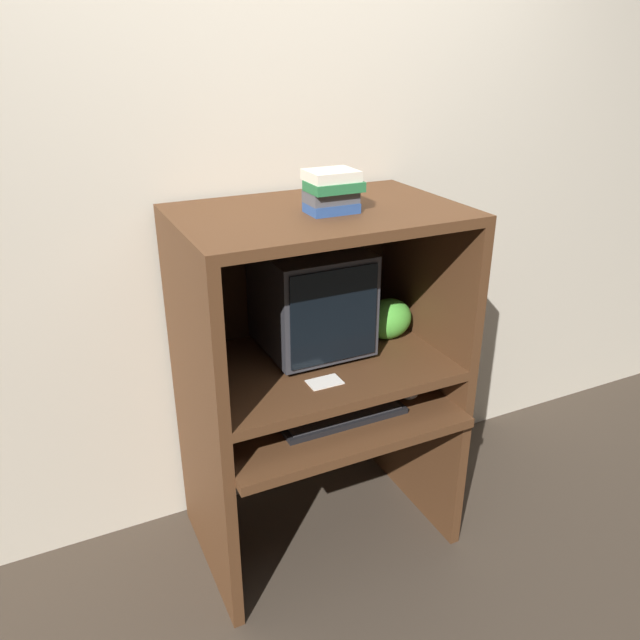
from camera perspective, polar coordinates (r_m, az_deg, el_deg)
ground_plane at (r=2.58m, az=3.26°, el=-22.74°), size 12.00×12.00×0.00m
wall_back at (r=2.47m, az=-3.97°, el=10.39°), size 6.00×0.06×2.60m
desk_base at (r=2.50m, az=0.42°, el=-12.31°), size 0.97×0.70×0.64m
desk_monitor_shelf at (r=2.34m, az=-0.09°, el=-4.43°), size 0.97×0.64×0.16m
hutch_upper at (r=2.20m, az=-0.47°, el=5.56°), size 0.97×0.64×0.57m
crt_monitor at (r=2.32m, az=-0.81°, el=1.95°), size 0.37×0.39×0.40m
keyboard at (r=2.27m, az=2.11°, el=-8.82°), size 0.47×0.13×0.03m
mouse at (r=2.42m, az=8.22°, el=-6.80°), size 0.06×0.04×0.03m
snack_bag at (r=2.47m, az=6.22°, el=0.12°), size 0.20×0.15×0.16m
book_stack at (r=2.06m, az=1.09°, el=11.73°), size 0.17×0.14×0.14m
paper_card at (r=2.17m, az=0.43°, el=-5.69°), size 0.12×0.08×0.00m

